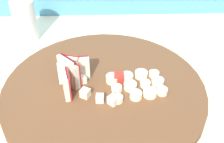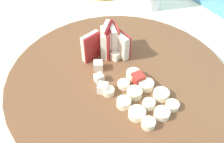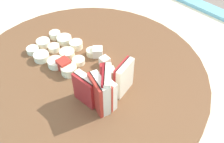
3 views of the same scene
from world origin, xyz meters
TOP-DOWN VIEW (x-y plane):
  - tile_backsplash at (0.00, 0.40)m, footprint 2.40×0.04m
  - cutting_board at (0.11, 0.01)m, footprint 0.44×0.44m
  - apple_wedge_fan at (0.04, 0.03)m, footprint 0.07×0.09m
  - apple_dice_pile at (0.11, 0.00)m, footprint 0.10×0.09m
  - banana_slice_rows at (0.19, 0.02)m, footprint 0.13×0.10m

SIDE VIEW (x-z plane):
  - tile_backsplash at x=0.00m, z-range 0.00..1.30m
  - cutting_board at x=0.11m, z-range 0.93..0.95m
  - banana_slice_rows at x=0.19m, z-range 0.95..0.96m
  - apple_dice_pile at x=0.11m, z-range 0.95..0.97m
  - apple_wedge_fan at x=0.04m, z-range 0.95..1.01m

